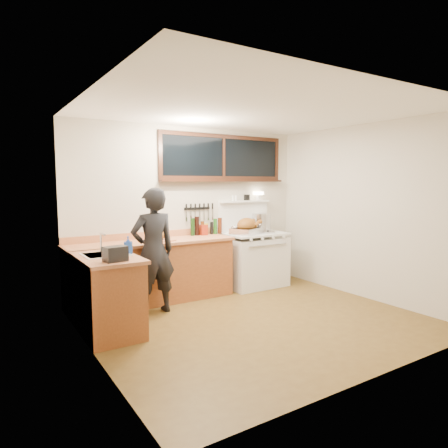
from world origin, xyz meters
TOP-DOWN VIEW (x-y plane):
  - ground_plane at (0.00, 0.00)m, footprint 4.00×3.50m
  - room_shell at (0.00, 0.00)m, footprint 4.10×3.60m
  - counter_back at (-0.80, 1.45)m, footprint 2.44×0.64m
  - counter_left at (-1.70, 0.62)m, footprint 0.64×1.09m
  - sink_unit at (-1.68, 0.70)m, footprint 0.50×0.45m
  - vintage_stove at (1.00, 1.41)m, footprint 1.02×0.74m
  - back_window at (0.60, 1.72)m, footprint 2.32×0.13m
  - left_doorway at (-1.99, -0.55)m, footprint 0.02×1.04m
  - knife_strip at (0.12, 1.73)m, footprint 0.52×0.03m
  - man at (-0.97, 0.98)m, footprint 0.62×0.42m
  - soap_bottle at (-1.43, 0.63)m, footprint 0.12×0.13m
  - toaster at (-1.70, 0.26)m, footprint 0.26×0.20m
  - cutting_board at (-0.75, 1.35)m, footprint 0.52×0.45m
  - roast_turkey at (0.82, 1.36)m, footprint 0.60×0.54m
  - stockpot at (1.27, 1.55)m, footprint 0.42×0.42m
  - saucepan at (1.00, 1.59)m, footprint 0.21×0.31m
  - pot_lid at (1.20, 1.29)m, footprint 0.26×0.26m
  - coffee_tin at (0.14, 1.60)m, footprint 0.11×0.09m
  - pitcher at (0.01, 1.68)m, footprint 0.09×0.09m
  - bottle_cluster at (0.19, 1.63)m, footprint 0.57×0.07m

SIDE VIEW (x-z plane):
  - ground_plane at x=0.00m, z-range -0.02..0.00m
  - counter_left at x=-1.70m, z-range 0.00..0.90m
  - counter_back at x=-0.80m, z-range -0.05..0.95m
  - vintage_stove at x=1.00m, z-range -0.32..1.25m
  - man at x=-0.97m, z-range 0.00..1.67m
  - sink_unit at x=-1.68m, z-range 0.66..1.03m
  - pot_lid at x=1.20m, z-range 0.89..0.93m
  - cutting_board at x=-0.75m, z-range 0.88..1.03m
  - saucepan at x=1.00m, z-range 0.90..1.03m
  - pitcher at x=0.01m, z-range 0.90..1.05m
  - toaster at x=-1.70m, z-range 0.90..1.06m
  - coffee_tin at x=0.14m, z-range 0.90..1.07m
  - soap_bottle at x=-1.43m, z-range 0.90..1.11m
  - roast_turkey at x=0.82m, z-range 0.87..1.14m
  - bottle_cluster at x=0.19m, z-range 0.88..1.18m
  - stockpot at x=1.27m, z-range 0.90..1.20m
  - left_doorway at x=-1.99m, z-range 0.00..2.17m
  - knife_strip at x=0.12m, z-range 1.17..1.45m
  - room_shell at x=0.00m, z-range 0.32..2.97m
  - back_window at x=0.60m, z-range 1.68..2.45m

